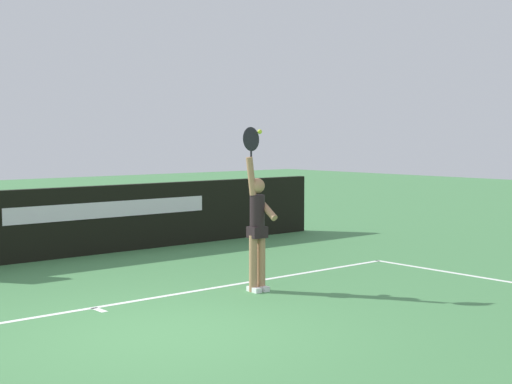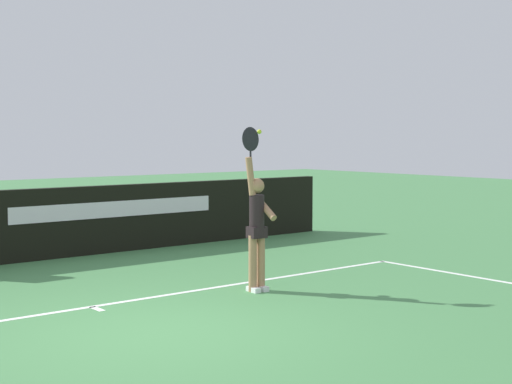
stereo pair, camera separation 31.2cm
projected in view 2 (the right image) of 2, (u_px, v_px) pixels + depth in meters
ground_plane at (156, 332)px, 8.48m from camera, size 60.00×60.00×0.00m
court_lines at (225, 358)px, 7.46m from camera, size 11.34×5.95×0.00m
tennis_player at (257, 224)px, 10.62m from camera, size 0.44×0.47×2.35m
tennis_ball at (259, 132)px, 10.53m from camera, size 0.07×0.07×0.07m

